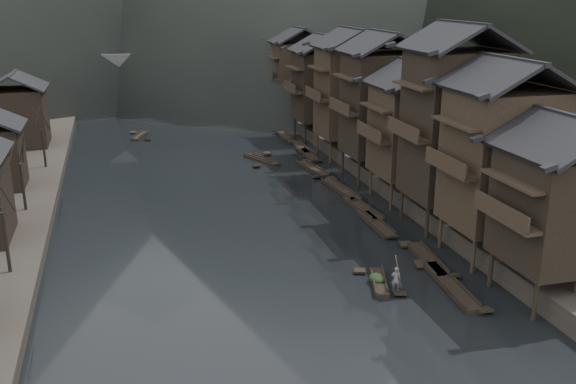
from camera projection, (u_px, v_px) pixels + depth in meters
name	position (u px, v px, depth m)	size (l,w,h in m)	color
water	(265.00, 276.00, 44.69)	(300.00, 300.00, 0.00)	black
right_bank	(442.00, 124.00, 89.96)	(40.00, 200.00, 1.80)	#2D2823
stilt_houses	(388.00, 94.00, 63.98)	(9.00, 67.60, 16.90)	black
bare_trees	(3.00, 186.00, 43.90)	(3.85, 42.60, 7.70)	black
moored_sampans	(331.00, 179.00, 66.69)	(3.37, 60.95, 0.47)	black
midriver_boats	(171.00, 126.00, 92.46)	(16.06, 45.12, 0.45)	black
stone_bridge	(168.00, 75.00, 109.36)	(40.00, 6.00, 9.00)	#4C4C4F
hero_sampan	(379.00, 282.00, 43.26)	(2.21, 4.71, 0.43)	black
cargo_heap	(377.00, 273.00, 43.27)	(1.03, 1.35, 0.62)	black
boatman	(396.00, 276.00, 41.62)	(0.63, 0.41, 1.72)	#605F62
bamboo_pole	(401.00, 236.00, 40.84)	(0.06, 0.06, 4.37)	#8C7A51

